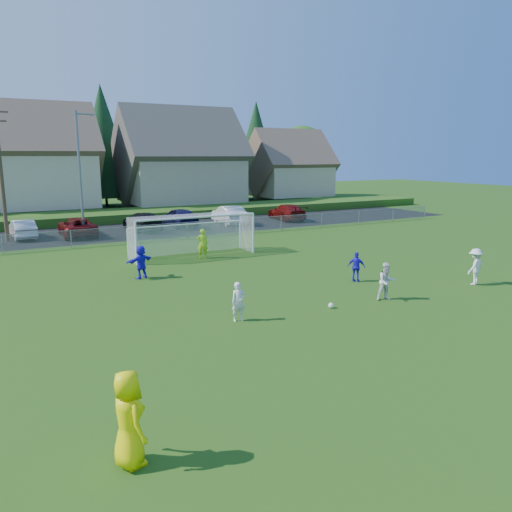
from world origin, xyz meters
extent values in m
plane|color=#193D0C|center=(0.00, 0.00, 0.00)|extent=(160.00, 160.00, 0.00)
plane|color=black|center=(0.00, 27.50, 0.01)|extent=(60.00, 60.00, 0.00)
cube|color=#1E420F|center=(0.00, 35.00, 0.40)|extent=(70.00, 6.00, 0.80)
sphere|color=white|center=(0.92, 3.48, 0.11)|extent=(0.22, 0.22, 0.22)
imported|color=#FFEF05|center=(-8.76, -2.80, 0.98)|extent=(0.78, 1.05, 1.95)
imported|color=silver|center=(-2.99, 3.89, 0.73)|extent=(0.56, 0.39, 1.46)
imported|color=silver|center=(3.62, 3.29, 0.80)|extent=(0.92, 0.81, 1.60)
imported|color=silver|center=(9.07, 3.24, 0.86)|extent=(1.23, 0.88, 1.71)
imported|color=#2316D0|center=(4.56, 6.32, 0.72)|extent=(0.81, 0.87, 1.44)
imported|color=#2316D0|center=(-4.28, 11.94, 0.82)|extent=(1.59, 1.08, 1.64)
imported|color=#B4ED1B|center=(0.26, 14.98, 0.87)|extent=(0.73, 0.60, 1.74)
imported|color=silver|center=(-8.42, 27.78, 0.69)|extent=(1.68, 4.24, 1.37)
imported|color=#660B0D|center=(-4.79, 26.90, 0.70)|extent=(2.43, 5.11, 1.41)
imported|color=black|center=(0.28, 27.30, 0.73)|extent=(2.31, 5.13, 1.46)
imported|color=#151241|center=(3.52, 27.75, 0.81)|extent=(2.05, 4.81, 1.62)
imported|color=silver|center=(8.00, 27.43, 0.81)|extent=(2.15, 5.03, 1.61)
imported|color=#660D0B|center=(13.93, 27.40, 0.73)|extent=(2.64, 5.27, 1.47)
cylinder|color=white|center=(-3.65, 15.00, 1.22)|extent=(0.12, 0.12, 2.44)
cylinder|color=white|center=(3.65, 15.00, 1.22)|extent=(0.12, 0.12, 2.44)
cylinder|color=white|center=(0.00, 15.00, 2.44)|extent=(7.30, 0.12, 0.12)
cylinder|color=white|center=(-3.65, 16.80, 0.90)|extent=(0.08, 0.08, 1.80)
cylinder|color=white|center=(3.65, 16.80, 0.90)|extent=(0.08, 0.08, 1.80)
cylinder|color=white|center=(0.00, 16.80, 1.80)|extent=(7.30, 0.08, 0.08)
cube|color=silver|center=(0.00, 16.80, 0.90)|extent=(7.30, 0.02, 1.80)
cube|color=silver|center=(-3.65, 15.90, 1.22)|extent=(0.02, 1.80, 2.44)
cube|color=silver|center=(3.65, 15.90, 1.22)|extent=(0.02, 1.80, 2.44)
cube|color=silver|center=(0.00, 15.90, 2.44)|extent=(7.30, 1.80, 0.02)
cube|color=gray|center=(0.00, 22.00, 1.18)|extent=(52.00, 0.03, 0.03)
cube|color=gray|center=(0.00, 22.00, 0.60)|extent=(52.00, 0.02, 1.14)
cylinder|color=gray|center=(0.00, 22.00, 0.60)|extent=(0.06, 0.06, 1.20)
cylinder|color=gray|center=(26.00, 22.00, 0.60)|extent=(0.06, 0.06, 1.20)
cylinder|color=slate|center=(-4.50, 26.00, 4.50)|extent=(0.18, 0.18, 9.00)
cylinder|color=slate|center=(-4.00, 26.00, 8.80)|extent=(1.20, 0.12, 0.12)
cube|color=slate|center=(-3.40, 26.00, 8.75)|extent=(0.36, 0.18, 0.12)
cylinder|color=#473321|center=(-9.50, 27.00, 5.00)|extent=(0.26, 0.26, 10.00)
cube|color=#C6B58E|center=(-6.00, 43.00, 3.55)|extent=(11.00, 9.00, 5.50)
pyramid|color=brown|center=(-6.00, 43.00, 11.26)|extent=(12.10, 9.90, 4.96)
cube|color=tan|center=(9.00, 42.00, 3.30)|extent=(12.00, 10.00, 5.00)
pyramid|color=#4C473F|center=(9.00, 42.00, 11.32)|extent=(13.20, 11.00, 5.52)
cube|color=tan|center=(24.00, 43.00, 2.80)|extent=(9.00, 8.00, 4.00)
pyramid|color=brown|center=(24.00, 43.00, 9.21)|extent=(9.90, 8.80, 4.41)
cylinder|color=#382616|center=(-8.00, 51.00, 0.60)|extent=(0.30, 0.30, 1.20)
cone|color=#143819|center=(-8.00, 51.00, 6.60)|extent=(6.24, 6.24, 10.80)
cylinder|color=#382616|center=(2.00, 48.00, 0.60)|extent=(0.30, 0.30, 1.20)
cone|color=#143819|center=(2.00, 48.00, 7.50)|extent=(7.28, 7.28, 12.60)
cylinder|color=#382616|center=(12.00, 50.00, 1.98)|extent=(0.36, 0.36, 3.96)
sphere|color=#2B5B19|center=(12.00, 50.00, 6.82)|extent=(8.36, 8.36, 8.36)
cylinder|color=#382616|center=(22.00, 48.00, 0.60)|extent=(0.30, 0.30, 1.20)
cone|color=#143819|center=(22.00, 48.00, 7.05)|extent=(6.76, 6.76, 11.70)
cylinder|color=#382616|center=(30.00, 49.00, 1.80)|extent=(0.36, 0.36, 3.60)
sphere|color=#2B5B19|center=(30.00, 49.00, 6.20)|extent=(7.60, 7.60, 7.60)
camera|label=1|loc=(-10.84, -11.71, 5.99)|focal=35.00mm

